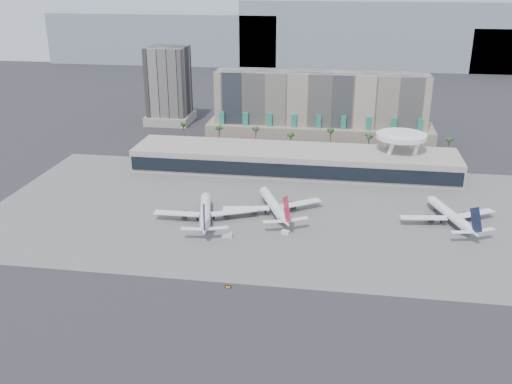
# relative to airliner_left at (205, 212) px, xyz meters

# --- Properties ---
(ground) EXTENTS (900.00, 900.00, 0.00)m
(ground) POSITION_rel_airliner_left_xyz_m (31.29, -39.92, -3.99)
(ground) COLOR #232326
(ground) RESTS_ON ground
(apron_pad) EXTENTS (260.00, 130.00, 0.06)m
(apron_pad) POSITION_rel_airliner_left_xyz_m (31.29, 15.08, -3.96)
(apron_pad) COLOR #5B5B59
(apron_pad) RESTS_ON ground
(mountain_ridge) EXTENTS (680.00, 60.00, 70.00)m
(mountain_ridge) POSITION_rel_airliner_left_xyz_m (59.16, 430.08, 25.90)
(mountain_ridge) COLOR gray
(mountain_ridge) RESTS_ON ground
(hotel) EXTENTS (140.00, 30.00, 42.00)m
(hotel) POSITION_rel_airliner_left_xyz_m (41.29, 134.50, 12.82)
(hotel) COLOR tan
(hotel) RESTS_ON ground
(office_tower) EXTENTS (30.00, 30.00, 52.00)m
(office_tower) POSITION_rel_airliner_left_xyz_m (-63.71, 160.08, 18.95)
(office_tower) COLOR black
(office_tower) RESTS_ON ground
(terminal) EXTENTS (170.00, 32.50, 14.50)m
(terminal) POSITION_rel_airliner_left_xyz_m (31.29, 69.92, 2.53)
(terminal) COLOR #A8A094
(terminal) RESTS_ON ground
(saucer_structure) EXTENTS (26.00, 26.00, 21.89)m
(saucer_structure) POSITION_rel_airliner_left_xyz_m (86.29, 76.08, 14.46)
(saucer_structure) COLOR white
(saucer_structure) RESTS_ON ground
(palm_row) EXTENTS (157.80, 2.80, 13.10)m
(palm_row) POSITION_rel_airliner_left_xyz_m (38.29, 105.08, 6.51)
(palm_row) COLOR brown
(palm_row) RESTS_ON ground
(airliner_left) EXTENTS (43.48, 45.18, 15.82)m
(airliner_left) POSITION_rel_airliner_left_xyz_m (0.00, 0.00, 0.00)
(airliner_left) COLOR white
(airliner_left) RESTS_ON ground
(airliner_centre) EXTENTS (42.53, 43.85, 16.03)m
(airliner_centre) POSITION_rel_airliner_left_xyz_m (27.99, 11.90, 0.05)
(airliner_centre) COLOR white
(airliner_centre) RESTS_ON ground
(airliner_right) EXTENTS (41.28, 42.67, 15.35)m
(airliner_right) POSITION_rel_airliner_left_xyz_m (102.89, 13.08, -0.12)
(airliner_right) COLOR white
(airliner_right) RESTS_ON ground
(service_vehicle_a) EXTENTS (4.18, 2.31, 1.96)m
(service_vehicle_a) POSITION_rel_airliner_left_xyz_m (12.46, -14.70, -3.01)
(service_vehicle_a) COLOR silver
(service_vehicle_a) RESTS_ON ground
(service_vehicle_b) EXTENTS (3.66, 2.86, 1.65)m
(service_vehicle_b) POSITION_rel_airliner_left_xyz_m (35.33, -8.35, -3.16)
(service_vehicle_b) COLOR silver
(service_vehicle_b) RESTS_ON ground
(taxiway_sign) EXTENTS (2.23, 0.47, 1.01)m
(taxiway_sign) POSITION_rel_airliner_left_xyz_m (20.62, -53.02, -3.49)
(taxiway_sign) COLOR black
(taxiway_sign) RESTS_ON ground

